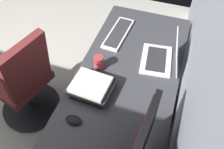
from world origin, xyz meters
TOP-DOWN VIEW (x-y plane):
  - wall_back at (0.00, 2.00)m, footprint 4.46×0.10m
  - desk at (-0.01, 1.57)m, footprint 2.00×0.73m
  - drawer_pedestal at (-0.14, 1.59)m, footprint 0.40×0.51m
  - laptop_leftmost at (-0.43, 1.79)m, footprint 0.35×0.31m
  - keyboard_main at (-0.62, 1.37)m, footprint 0.43×0.17m
  - mouse_main at (0.26, 1.36)m, footprint 0.06×0.10m
  - book_stack_far at (0.01, 1.38)m, footprint 0.25×0.30m
  - coffee_mug at (-0.21, 1.34)m, footprint 0.11×0.07m
  - office_chair at (-0.06, 0.72)m, footprint 0.56×0.60m

SIDE VIEW (x-z plane):
  - drawer_pedestal at x=-0.14m, z-range 0.00..0.69m
  - office_chair at x=-0.06m, z-range -0.03..0.94m
  - desk at x=-0.01m, z-range 0.30..1.03m
  - keyboard_main at x=-0.62m, z-range 0.73..0.75m
  - mouse_main at x=0.26m, z-range 0.73..0.76m
  - book_stack_far at x=0.01m, z-range 0.73..0.83m
  - laptop_leftmost at x=-0.43m, z-range 0.67..0.90m
  - coffee_mug at x=-0.21m, z-range 0.73..0.84m
  - wall_back at x=0.00m, z-range 0.00..2.60m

